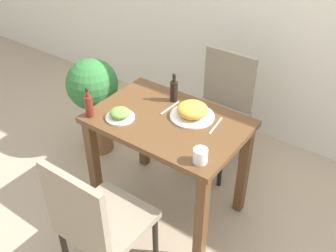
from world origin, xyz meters
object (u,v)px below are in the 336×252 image
at_px(chair_far, 220,106).
at_px(potted_plant_left, 93,95).
at_px(side_plate, 120,114).
at_px(drink_cup, 200,156).
at_px(condiment_bottle, 89,105).
at_px(sauce_bottle, 174,90).
at_px(chair_near, 96,221).
at_px(food_plate, 192,111).

height_order(chair_far, potted_plant_left, chair_far).
height_order(side_plate, drink_cup, drink_cup).
xyz_separation_m(side_plate, condiment_bottle, (-0.17, -0.09, 0.05)).
distance_m(sauce_bottle, potted_plant_left, 0.81).
height_order(chair_near, sauce_bottle, sauce_bottle).
relative_size(chair_near, potted_plant_left, 1.11).
height_order(side_plate, condiment_bottle, condiment_bottle).
bearing_deg(side_plate, chair_near, -62.14).
relative_size(chair_far, drink_cup, 10.89).
bearing_deg(condiment_bottle, chair_far, 64.68).
bearing_deg(chair_near, food_plate, -94.55).
relative_size(chair_far, sauce_bottle, 4.52).
xyz_separation_m(food_plate, condiment_bottle, (-0.51, -0.35, 0.04)).
height_order(chair_far, drink_cup, chair_far).
bearing_deg(drink_cup, food_plate, 128.34).
relative_size(side_plate, condiment_bottle, 0.89).
distance_m(chair_far, potted_plant_left, 0.97).
bearing_deg(drink_cup, condiment_bottle, -178.27).
bearing_deg(sauce_bottle, potted_plant_left, -179.88).
distance_m(chair_far, side_plate, 0.88).
distance_m(side_plate, condiment_bottle, 0.19).
distance_m(chair_near, chair_far, 1.34).
relative_size(food_plate, sauce_bottle, 1.37).
distance_m(drink_cup, potted_plant_left, 1.30).
distance_m(drink_cup, condiment_bottle, 0.77).
relative_size(chair_near, chair_far, 1.00).
height_order(sauce_bottle, potted_plant_left, sauce_bottle).
xyz_separation_m(chair_near, potted_plant_left, (-0.89, 0.89, 0.01)).
height_order(chair_far, side_plate, chair_far).
relative_size(chair_far, condiment_bottle, 4.52).
bearing_deg(condiment_bottle, sauce_bottle, 54.52).
relative_size(drink_cup, potted_plant_left, 0.10).
height_order(chair_near, drink_cup, chair_near).
bearing_deg(potted_plant_left, condiment_bottle, -45.18).
height_order(drink_cup, potted_plant_left, drink_cup).
relative_size(sauce_bottle, condiment_bottle, 1.00).
bearing_deg(sauce_bottle, chair_near, -81.43).
bearing_deg(side_plate, potted_plant_left, 149.64).
bearing_deg(potted_plant_left, drink_cup, -19.01).
bearing_deg(drink_cup, sauce_bottle, 137.53).
bearing_deg(sauce_bottle, condiment_bottle, -125.48).
relative_size(chair_far, food_plate, 3.29).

